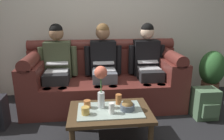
{
  "coord_description": "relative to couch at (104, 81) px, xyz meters",
  "views": [
    {
      "loc": [
        -0.19,
        -1.85,
        1.42
      ],
      "look_at": [
        0.09,
        0.79,
        0.65
      ],
      "focal_mm": 33.64,
      "sensor_mm": 36.0,
      "label": 1
    }
  ],
  "objects": [
    {
      "name": "snack_bowl",
      "position": [
        0.19,
        -1.0,
        0.05
      ],
      "size": [
        0.15,
        0.15,
        0.13
      ],
      "color": "#4C5666",
      "rests_on": "coffee_table"
    },
    {
      "name": "cup_near_left",
      "position": [
        0.01,
        -1.06,
        0.07
      ],
      "size": [
        0.06,
        0.06,
        0.12
      ],
      "primitive_type": "cylinder",
      "color": "white",
      "rests_on": "coffee_table"
    },
    {
      "name": "cup_near_right",
      "position": [
        -0.26,
        -1.06,
        0.05
      ],
      "size": [
        0.08,
        0.08,
        0.08
      ],
      "primitive_type": "cylinder",
      "color": "gold",
      "rests_on": "coffee_table"
    },
    {
      "name": "person_left",
      "position": [
        -0.67,
        -0.0,
        0.29
      ],
      "size": [
        0.56,
        0.67,
        1.22
      ],
      "color": "#232326",
      "rests_on": "ground_plane"
    },
    {
      "name": "backpack_right",
      "position": [
        1.32,
        -0.6,
        -0.17
      ],
      "size": [
        0.3,
        0.29,
        0.41
      ],
      "color": "#4C6B4C",
      "rests_on": "ground_plane"
    },
    {
      "name": "flower_vase",
      "position": [
        -0.09,
        -0.92,
        0.32
      ],
      "size": [
        0.14,
        0.14,
        0.47
      ],
      "color": "silver",
      "rests_on": "coffee_table"
    },
    {
      "name": "person_middle",
      "position": [
        0.0,
        -0.0,
        0.29
      ],
      "size": [
        0.56,
        0.67,
        1.22
      ],
      "color": "#595B66",
      "rests_on": "ground_plane"
    },
    {
      "name": "potted_plant",
      "position": [
        1.77,
        0.07,
        0.06
      ],
      "size": [
        0.4,
        0.4,
        0.78
      ],
      "color": "brown",
      "rests_on": "ground_plane"
    },
    {
      "name": "couch",
      "position": [
        0.0,
        0.0,
        0.0
      ],
      "size": [
        2.27,
        0.88,
        0.96
      ],
      "color": "maroon",
      "rests_on": "ground_plane"
    },
    {
      "name": "coffee_table",
      "position": [
        0.0,
        -0.98,
        -0.05
      ],
      "size": [
        0.88,
        0.59,
        0.38
      ],
      "color": "#47331E",
      "rests_on": "ground_plane"
    },
    {
      "name": "cup_far_left",
      "position": [
        0.11,
        -0.85,
        0.07
      ],
      "size": [
        0.07,
        0.07,
        0.12
      ],
      "primitive_type": "cylinder",
      "color": "#B26633",
      "rests_on": "coffee_table"
    },
    {
      "name": "back_wall_patterned",
      "position": [
        0.0,
        0.53,
        1.08
      ],
      "size": [
        6.0,
        0.12,
        2.9
      ],
      "primitive_type": "cube",
      "color": "silver",
      "rests_on": "ground_plane"
    },
    {
      "name": "person_right",
      "position": [
        0.67,
        -0.0,
        0.29
      ],
      "size": [
        0.56,
        0.67,
        1.22
      ],
      "color": "#232326",
      "rests_on": "ground_plane"
    },
    {
      "name": "cup_far_center",
      "position": [
        -0.24,
        -0.91,
        0.05
      ],
      "size": [
        0.07,
        0.07,
        0.09
      ],
      "primitive_type": "cylinder",
      "color": "#B26633",
      "rests_on": "coffee_table"
    }
  ]
}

